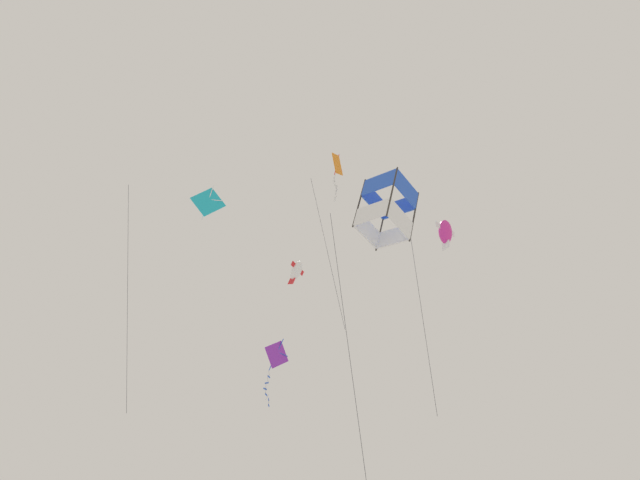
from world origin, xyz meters
TOP-DOWN VIEW (x-y plane):
  - kite_fish_far_centre at (-4.22, -4.04)m, footprint 2.35×2.48m
  - kite_diamond_highest at (5.01, -5.72)m, footprint 0.86×1.37m
  - kite_diamond_near_left at (4.29, 0.83)m, footprint 3.83×4.26m
  - kite_box_mid_left at (-3.22, -0.75)m, footprint 3.01×2.61m
  - kite_fish_upper_right at (4.21, -5.85)m, footprint 0.99×1.00m
  - kite_diamond_low_drifter at (-0.13, -2.92)m, footprint 1.40×1.81m

SIDE VIEW (x-z plane):
  - kite_box_mid_left at x=-3.22m, z-range 11.72..22.22m
  - kite_diamond_highest at x=5.01m, z-range 15.51..18.82m
  - kite_fish_far_centre at x=-4.22m, z-range 14.60..22.12m
  - kite_diamond_near_left at x=4.29m, z-range 16.21..25.35m
  - kite_fish_upper_right at x=4.21m, z-range 21.55..23.01m
  - kite_diamond_low_drifter at x=-0.13m, z-range 19.57..29.84m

